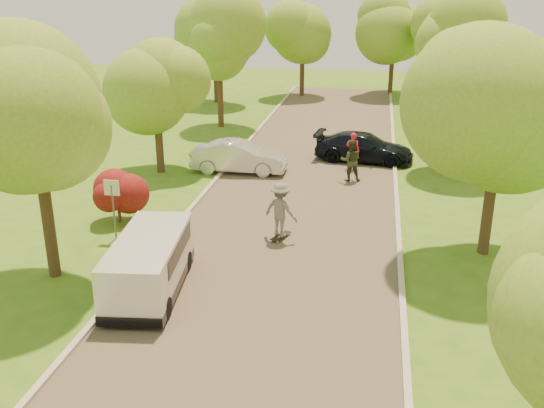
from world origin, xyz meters
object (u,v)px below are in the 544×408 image
Objects in this scene: person_striped at (353,151)px; longboard at (281,236)px; street_sign at (112,197)px; silver_sedan at (239,157)px; person_olive at (351,160)px; minivan at (149,263)px; dark_sedan at (364,147)px; skateboarder at (281,210)px.

longboard is at bearing 83.89° from person_striped.
street_sign reaches higher than person_striped.
person_olive is (5.30, -0.50, 0.23)m from silver_sedan.
dark_sedan is (5.70, 15.01, -0.17)m from minivan.
dark_sedan is at bearing 54.32° from street_sign.
person_striped is (7.80, 10.06, -0.66)m from street_sign.
skateboarder is at bearing -157.73° from silver_sedan.
minivan is 12.07m from silver_sedan.
street_sign is 12.74m from person_striped.
minivan is 5.49m from longboard.
street_sign is 0.48× the size of silver_sedan.
longboard is at bearing 23.65° from skateboarder.
minivan reaches higher than silver_sedan.
minivan is 0.94× the size of dark_sedan.
street_sign reaches higher than minivan.
silver_sedan is (-0.10, 12.07, -0.14)m from minivan.
person_olive is (7.80, 8.12, -0.60)m from street_sign.
person_striped is (2.07, 9.07, -0.21)m from skateboarder.
person_striped reaches higher than dark_sedan.
dark_sedan is at bearing -79.98° from longboard.
silver_sedan is 2.30× the size of skateboarder.
skateboarder is at bearing 173.45° from dark_sedan.
dark_sedan is at bearing 62.77° from minivan.
silver_sedan reaches higher than dark_sedan.
street_sign is at bearing 33.36° from longboard.
person_olive is (2.07, 7.14, -0.14)m from skateboarder.
dark_sedan is 1.59m from person_striped.
person_striped is at bearing -79.19° from skateboarder.
dark_sedan is 10.89m from longboard.
longboard is at bearing 173.45° from dark_sedan.
longboard is (3.14, 4.44, -0.77)m from minivan.
longboard is 0.53× the size of skateboarder.
silver_sedan is at bearing 73.82° from street_sign.
skateboarder reaches higher than person_striped.
street_sign is 5.83m from skateboarder.
person_striped is 1.93m from person_olive.
street_sign is at bearing 38.98° from person_olive.
silver_sedan is at bearing -12.51° from person_olive.
person_olive reaches higher than person_striped.
person_striped is (-0.49, -1.50, 0.18)m from dark_sedan.
longboard is (3.23, -7.64, -0.63)m from silver_sedan.
dark_sedan is 10.88m from skateboarder.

